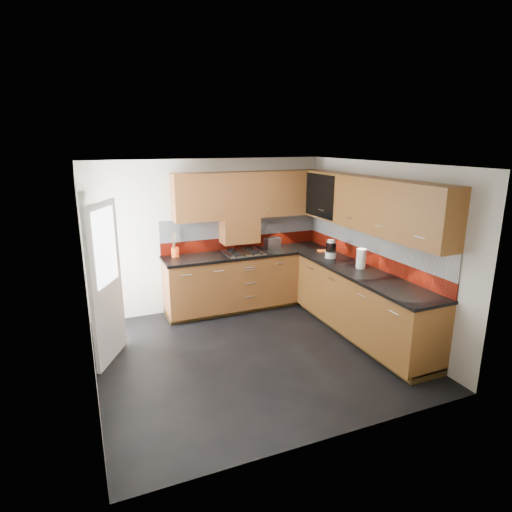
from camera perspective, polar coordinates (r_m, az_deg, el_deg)
name	(u,v)px	position (r m, az deg, el deg)	size (l,w,h in m)	color
room	(252,240)	(5.16, -0.55, 2.08)	(4.00, 3.80, 2.64)	black
base_cabinets	(299,293)	(6.52, 5.81, -4.90)	(2.70, 3.20, 0.95)	brown
countertop	(300,262)	(6.36, 5.88, -0.87)	(2.72, 3.22, 0.04)	black
backsplash	(306,239)	(6.58, 6.73, 2.26)	(2.70, 3.20, 0.54)	maroon
upper_cabinets	(310,199)	(6.32, 7.19, 7.52)	(2.50, 3.20, 0.72)	brown
extractor_hood	(239,230)	(6.85, -2.22, 3.47)	(0.60, 0.33, 0.40)	brown
glass_cabinet	(328,194)	(6.81, 9.54, 8.19)	(0.32, 0.80, 0.66)	black
back_door	(96,277)	(5.65, -20.57, -2.65)	(0.42, 1.19, 2.04)	white
gas_hob	(243,252)	(6.78, -1.70, 0.52)	(0.60, 0.53, 0.05)	silver
utensil_pot	(175,251)	(6.66, -10.74, 0.69)	(0.12, 0.12, 0.41)	#ED4A16
toaster	(272,243)	(7.07, 2.20, 1.74)	(0.27, 0.19, 0.18)	silver
food_processor	(331,250)	(6.57, 9.94, 0.83)	(0.17, 0.17, 0.28)	white
paper_towel	(361,258)	(6.12, 13.83, -0.33)	(0.13, 0.13, 0.28)	white
orange_cloth	(322,251)	(6.96, 8.77, 0.67)	(0.14, 0.12, 0.01)	#D05517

